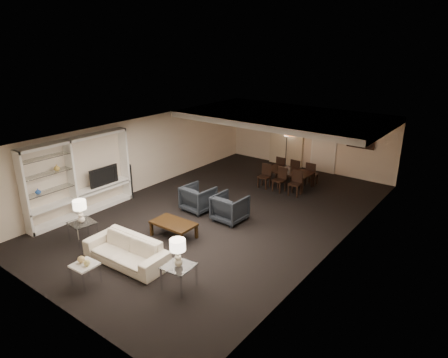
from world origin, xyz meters
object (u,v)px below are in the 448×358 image
side_table_right (179,277)px  chair_nm (279,180)px  sofa (126,251)px  dining_table (288,178)px  side_table_left (83,232)px  vase_blue (38,191)px  television (102,175)px  chair_nr (295,183)px  chair_nl (264,176)px  pendant_light (292,131)px  chair_fr (312,173)px  armchair_left (198,198)px  floor_lamp (286,149)px  vase_amber (57,168)px  table_lamp_left (80,211)px  marble_table (86,274)px  floor_speaker (130,181)px  table_lamp_right (178,253)px  chair_fm (297,170)px  coffee_table (174,230)px  chair_fl (283,167)px  armchair_right (230,208)px

side_table_right → chair_nm: chair_nm is taller
sofa → dining_table: sofa is taller
side_table_left → vase_blue: 1.71m
television → chair_nr: 6.21m
dining_table → chair_nl: chair_nl is taller
pendant_light → chair_fr: size_ratio=0.62×
pendant_light → armchair_left: 4.23m
sofa → floor_lamp: 8.83m
vase_amber → vase_blue: bearing=-90.0°
side_table_right → table_lamp_left: (-3.40, 0.00, 0.58)m
sofa → side_table_left: 1.70m
vase_blue → chair_nl: (3.12, 6.46, -0.72)m
armchair_left → marble_table: size_ratio=1.79×
pendant_light → vase_blue: pendant_light is taller
vase_blue → chair_fr: bearing=60.9°
floor_speaker → pendant_light: bearing=44.7°
chair_nm → table_lamp_right: bearing=-72.3°
table_lamp_left → chair_nl: 6.42m
chair_fm → floor_speaker: bearing=54.4°
chair_nl → chair_nr: same height
coffee_table → chair_nm: size_ratio=1.39×
floor_speaker → vase_amber: bearing=-99.4°
marble_table → chair_fl: 8.58m
floor_speaker → armchair_left: bearing=6.9°
coffee_table → chair_nm: 4.62m
vase_blue → chair_nr: size_ratio=0.19×
side_table_right → chair_nr: bearing=94.9°
coffee_table → floor_lamp: bearing=94.9°
armchair_left → table_lamp_left: (-1.10, -3.30, 0.45)m
chair_nr → side_table_right: bearing=-89.5°
marble_table → chair_nl: 7.28m
floor_speaker → table_lamp_right: bearing=-36.5°
table_lamp_right → armchair_right: bearing=108.4°
armchair_right → floor_lamp: bearing=-76.3°
sofa → floor_lamp: size_ratio=1.45×
vase_amber → chair_nm: (3.72, 5.83, -1.22)m
dining_table → vase_blue: bearing=-116.8°
pendant_light → television: bearing=-123.8°
armchair_right → chair_fr: (0.57, 4.18, 0.02)m
television → chair_nr: (4.29, 4.44, -0.61)m
table_lamp_right → vase_blue: bearing=-176.8°
armchair_left → vase_blue: vase_blue is taller
dining_table → chair_nm: bearing=-89.2°
side_table_left → chair_nm: bearing=69.8°
vase_blue → vase_amber: size_ratio=0.92×
side_table_right → table_lamp_left: size_ratio=0.97×
table_lamp_right → television: bearing=160.1°
marble_table → television: (-3.12, 2.84, 0.79)m
table_lamp_left → table_lamp_right: size_ratio=1.00×
side_table_right → marble_table: size_ratio=1.20×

